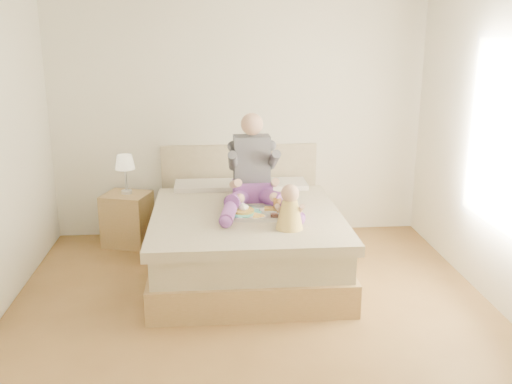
{
  "coord_description": "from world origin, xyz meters",
  "views": [
    {
      "loc": [
        -0.31,
        -4.02,
        2.2
      ],
      "look_at": [
        0.1,
        1.04,
        0.76
      ],
      "focal_mm": 40.0,
      "sensor_mm": 36.0,
      "label": 1
    }
  ],
  "objects": [
    {
      "name": "tray",
      "position": [
        0.07,
        0.81,
        0.64
      ],
      "size": [
        0.54,
        0.44,
        0.15
      ],
      "rotation": [
        0.0,
        0.0,
        -0.08
      ],
      "color": "silver",
      "rests_on": "bed"
    },
    {
      "name": "lamp",
      "position": [
        -1.2,
        1.8,
        0.87
      ],
      "size": [
        0.2,
        0.2,
        0.41
      ],
      "color": "silver",
      "rests_on": "nightstand"
    },
    {
      "name": "adult",
      "position": [
        0.09,
        1.17,
        0.86
      ],
      "size": [
        0.74,
        1.04,
        0.87
      ],
      "rotation": [
        0.0,
        0.0,
        0.03
      ],
      "color": "#6D3688",
      "rests_on": "bed"
    },
    {
      "name": "room",
      "position": [
        0.08,
        0.01,
        1.51
      ],
      "size": [
        4.02,
        4.22,
        2.71
      ],
      "color": "brown",
      "rests_on": "ground"
    },
    {
      "name": "nightstand",
      "position": [
        -1.2,
        1.79,
        0.28
      ],
      "size": [
        0.55,
        0.52,
        0.55
      ],
      "rotation": [
        0.0,
        0.0,
        -0.3
      ],
      "color": "olive",
      "rests_on": "ground"
    },
    {
      "name": "baby",
      "position": [
        0.33,
        0.43,
        0.76
      ],
      "size": [
        0.25,
        0.34,
        0.38
      ],
      "rotation": [
        0.0,
        0.0,
        -0.17
      ],
      "color": "gold",
      "rests_on": "bed"
    },
    {
      "name": "bed",
      "position": [
        0.0,
        1.08,
        0.32
      ],
      "size": [
        1.7,
        2.18,
        1.0
      ],
      "color": "olive",
      "rests_on": "ground"
    }
  ]
}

